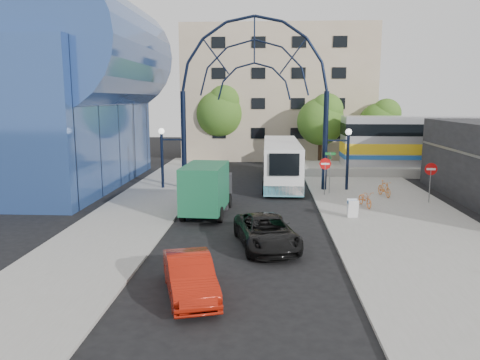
# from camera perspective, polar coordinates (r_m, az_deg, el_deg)

# --- Properties ---
(ground) EXTENTS (120.00, 120.00, 0.00)m
(ground) POSITION_cam_1_polar(r_m,az_deg,el_deg) (20.09, 0.50, -8.94)
(ground) COLOR black
(ground) RESTS_ON ground
(sidewalk_east) EXTENTS (8.00, 56.00, 0.12)m
(sidewalk_east) POSITION_cam_1_polar(r_m,az_deg,el_deg) (24.90, 19.80, -5.66)
(sidewalk_east) COLOR gray
(sidewalk_east) RESTS_ON ground
(plaza_west) EXTENTS (5.00, 50.00, 0.12)m
(plaza_west) POSITION_cam_1_polar(r_m,az_deg,el_deg) (26.85, -12.88, -4.21)
(plaza_west) COLOR gray
(plaza_west) RESTS_ON ground
(gateway_arch) EXTENTS (13.64, 0.44, 12.10)m
(gateway_arch) POSITION_cam_1_polar(r_m,az_deg,el_deg) (33.07, 1.75, 13.48)
(gateway_arch) COLOR black
(gateway_arch) RESTS_ON ground
(stop_sign) EXTENTS (0.80, 0.07, 2.50)m
(stop_sign) POSITION_cam_1_polar(r_m,az_deg,el_deg) (31.55, 10.34, 1.55)
(stop_sign) COLOR slate
(stop_sign) RESTS_ON sidewalk_east
(do_not_enter_sign) EXTENTS (0.76, 0.07, 2.48)m
(do_not_enter_sign) POSITION_cam_1_polar(r_m,az_deg,el_deg) (31.02, 22.23, 0.79)
(do_not_enter_sign) COLOR slate
(do_not_enter_sign) RESTS_ON sidewalk_east
(street_name_sign) EXTENTS (0.70, 0.70, 2.80)m
(street_name_sign) POSITION_cam_1_polar(r_m,az_deg,el_deg) (32.17, 10.92, 1.93)
(street_name_sign) COLOR slate
(street_name_sign) RESTS_ON sidewalk_east
(sandwich_board) EXTENTS (0.55, 0.61, 0.99)m
(sandwich_board) POSITION_cam_1_polar(r_m,az_deg,el_deg) (26.04, 13.59, -3.13)
(sandwich_board) COLOR white
(sandwich_board) RESTS_ON sidewalk_east
(transit_hall) EXTENTS (16.50, 18.00, 14.50)m
(transit_hall) POSITION_cam_1_polar(r_m,az_deg,el_deg) (37.67, -22.53, 9.48)
(transit_hall) COLOR #2C4987
(transit_hall) RESTS_ON ground
(apartment_block) EXTENTS (20.00, 12.10, 14.00)m
(apartment_block) POSITION_cam_1_polar(r_m,az_deg,el_deg) (53.97, 4.53, 10.41)
(apartment_block) COLOR tan
(apartment_block) RESTS_ON ground
(tree_north_a) EXTENTS (4.48, 4.48, 7.00)m
(tree_north_a) POSITION_cam_1_polar(r_m,az_deg,el_deg) (45.25, 9.99, 7.37)
(tree_north_a) COLOR #382314
(tree_north_a) RESTS_ON ground
(tree_north_b) EXTENTS (5.12, 5.12, 8.00)m
(tree_north_b) POSITION_cam_1_polar(r_m,az_deg,el_deg) (49.17, -2.32, 8.46)
(tree_north_b) COLOR #382314
(tree_north_b) RESTS_ON ground
(tree_north_c) EXTENTS (4.16, 4.16, 6.50)m
(tree_north_c) POSITION_cam_1_polar(r_m,az_deg,el_deg) (48.28, 16.84, 6.85)
(tree_north_c) COLOR #382314
(tree_north_c) RESTS_ON ground
(city_bus) EXTENTS (2.85, 11.91, 3.26)m
(city_bus) POSITION_cam_1_polar(r_m,az_deg,el_deg) (35.93, 5.05, 2.21)
(city_bus) COLOR white
(city_bus) RESTS_ON ground
(green_truck) EXTENTS (2.50, 5.90, 2.92)m
(green_truck) POSITION_cam_1_polar(r_m,az_deg,el_deg) (26.56, -3.99, -1.04)
(green_truck) COLOR black
(green_truck) RESTS_ON ground
(black_suv) EXTENTS (3.35, 5.40, 1.39)m
(black_suv) POSITION_cam_1_polar(r_m,az_deg,el_deg) (20.74, 3.24, -6.33)
(black_suv) COLOR black
(black_suv) RESTS_ON ground
(red_sedan) EXTENTS (2.60, 4.42, 1.38)m
(red_sedan) POSITION_cam_1_polar(r_m,az_deg,el_deg) (15.91, -6.15, -11.53)
(red_sedan) COLOR maroon
(red_sedan) RESTS_ON ground
(bike_near_a) EXTENTS (0.98, 1.88, 0.94)m
(bike_near_a) POSITION_cam_1_polar(r_m,az_deg,el_deg) (28.87, 15.01, -2.23)
(bike_near_a) COLOR orange
(bike_near_a) RESTS_ON sidewalk_east
(bike_near_b) EXTENTS (0.88, 1.79, 1.04)m
(bike_near_b) POSITION_cam_1_polar(r_m,az_deg,el_deg) (32.27, 17.18, -0.99)
(bike_near_b) COLOR orange
(bike_near_b) RESTS_ON sidewalk_east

